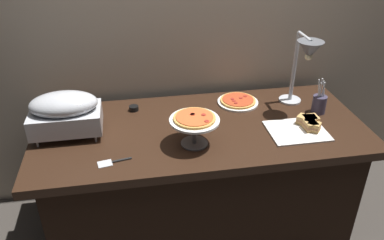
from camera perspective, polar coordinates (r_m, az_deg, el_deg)
name	(u,v)px	position (r m, az deg, el deg)	size (l,w,h in m)	color
ground_plane	(200,223)	(2.73, 1.10, -14.77)	(8.00, 8.00, 0.00)	#38332D
back_wall	(186,27)	(2.54, -0.81, 13.42)	(4.40, 0.04, 2.40)	tan
buffet_table	(200,178)	(2.48, 1.18, -8.43)	(1.90, 0.84, 0.76)	black
chafing_dish	(65,112)	(2.22, -17.98, 1.11)	(0.38, 0.24, 0.26)	#B7BABF
heat_lamp	(306,56)	(2.38, 16.26, 8.93)	(0.15, 0.31, 0.46)	#B7BABF
pizza_plate_front	(238,101)	(2.53, 6.68, 2.72)	(0.26, 0.26, 0.03)	white
pizza_plate_center	(194,122)	(2.04, 0.36, -0.29)	(0.26, 0.26, 0.17)	#595B60
sandwich_platter	(305,126)	(2.32, 16.07, -0.80)	(0.32, 0.27, 0.06)	white
sauce_cup_near	(134,108)	(2.45, -8.46, 1.74)	(0.06, 0.06, 0.03)	black
utensil_holder	(319,104)	(2.51, 17.99, 2.28)	(0.08, 0.08, 0.23)	#383347
serving_spatula	(113,162)	(2.01, -11.40, -5.99)	(0.17, 0.07, 0.01)	#B7BABF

